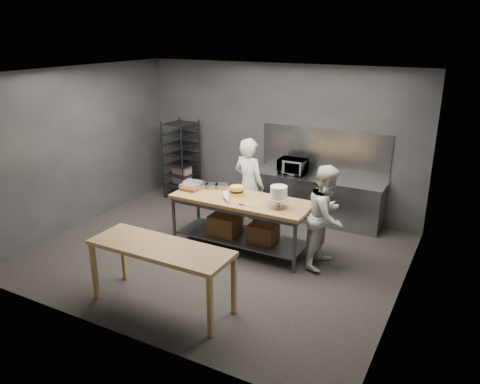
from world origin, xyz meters
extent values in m
plane|color=black|center=(0.00, 0.00, 0.00)|extent=(6.00, 6.00, 0.00)
cube|color=#4C4F54|center=(0.00, 2.50, 1.50)|extent=(6.00, 0.04, 3.00)
cube|color=olive|center=(0.28, 0.38, 0.89)|extent=(2.40, 0.90, 0.06)
cube|color=#47494C|center=(0.28, 0.38, 0.20)|extent=(2.25, 0.75, 0.03)
cylinder|color=#47494C|center=(-0.86, -0.01, 0.43)|extent=(0.06, 0.06, 0.86)
cylinder|color=#47494C|center=(-0.86, 0.77, 0.43)|extent=(0.06, 0.06, 0.86)
cylinder|color=#47494C|center=(1.42, -0.01, 0.43)|extent=(0.06, 0.06, 0.86)
cylinder|color=#47494C|center=(1.42, 0.77, 0.43)|extent=(0.06, 0.06, 0.86)
cube|color=brown|center=(-0.03, 0.34, 0.39)|extent=(0.50, 0.40, 0.35)
cube|color=brown|center=(0.68, 0.42, 0.36)|extent=(0.45, 0.38, 0.30)
cube|color=#96653E|center=(0.17, -1.71, 0.87)|extent=(2.00, 0.70, 0.06)
cube|color=#96653E|center=(-0.78, -2.01, 0.42)|extent=(0.06, 0.06, 0.84)
cube|color=#96653E|center=(-0.78, -1.41, 0.42)|extent=(0.06, 0.06, 0.84)
cube|color=#96653E|center=(1.12, -2.01, 0.42)|extent=(0.06, 0.06, 0.84)
cube|color=#96653E|center=(1.12, -1.41, 0.42)|extent=(0.06, 0.06, 0.84)
cube|color=slate|center=(1.00, 2.18, 0.88)|extent=(2.60, 0.60, 0.04)
cube|color=slate|center=(1.00, 2.18, 0.43)|extent=(2.56, 0.56, 0.86)
cube|color=slate|center=(1.00, 2.48, 1.35)|extent=(2.60, 0.02, 0.90)
cube|color=black|center=(-2.15, 2.10, 0.88)|extent=(0.66, 0.71, 1.75)
cube|color=silver|center=(-2.15, 2.10, 0.54)|extent=(0.40, 0.28, 0.45)
imported|color=white|center=(0.04, 1.13, 0.89)|extent=(0.73, 0.56, 1.79)
imported|color=silver|center=(1.75, 0.48, 0.83)|extent=(0.67, 0.84, 1.67)
imported|color=black|center=(0.47, 2.18, 1.05)|extent=(0.54, 0.37, 0.30)
cylinder|color=#B2A78E|center=(1.01, 0.28, 0.93)|extent=(0.20, 0.20, 0.02)
cylinder|color=#B2A78E|center=(1.01, 0.28, 1.00)|extent=(0.06, 0.06, 0.12)
cylinder|color=#B2A78E|center=(1.01, 0.28, 1.07)|extent=(0.34, 0.34, 0.02)
cylinder|color=white|center=(1.01, 0.28, 1.18)|extent=(0.27, 0.27, 0.20)
cylinder|color=#EFD44C|center=(0.13, 0.48, 0.95)|extent=(0.24, 0.24, 0.06)
cylinder|color=black|center=(0.13, 0.48, 1.00)|extent=(0.24, 0.24, 0.04)
cylinder|color=#EFD44C|center=(0.13, 0.48, 1.05)|extent=(0.24, 0.24, 0.06)
cylinder|color=gray|center=(-0.44, 0.60, 0.96)|extent=(0.23, 0.23, 0.07)
cylinder|color=gray|center=(-0.28, 0.68, 0.96)|extent=(0.24, 0.24, 0.07)
cylinder|color=gray|center=(-0.64, 0.54, 0.96)|extent=(0.29, 0.29, 0.07)
cone|color=white|center=(0.14, 0.13, 0.98)|extent=(0.33, 0.38, 0.12)
cube|color=slate|center=(0.61, 0.10, 0.92)|extent=(0.28, 0.02, 0.00)
cube|color=black|center=(0.43, 0.10, 0.93)|extent=(0.09, 0.02, 0.02)
cube|color=#AB6D22|center=(-0.72, 0.31, 0.95)|extent=(0.30, 0.20, 0.05)
cube|color=silver|center=(-0.72, 0.31, 1.00)|extent=(0.31, 0.21, 0.06)
cube|color=#AB6D22|center=(-0.78, 0.51, 0.95)|extent=(0.30, 0.20, 0.05)
cube|color=silver|center=(-0.78, 0.51, 1.00)|extent=(0.31, 0.21, 0.06)
camera|label=1|loc=(3.76, -6.16, 3.63)|focal=35.00mm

